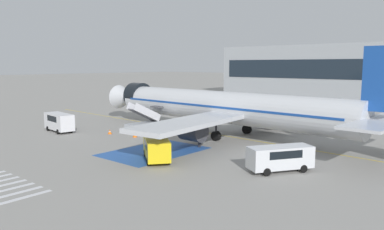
# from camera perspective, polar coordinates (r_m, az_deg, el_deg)

# --- Properties ---
(ground_plane) EXTENTS (600.00, 600.00, 0.00)m
(ground_plane) POSITION_cam_1_polar(r_m,az_deg,el_deg) (47.23, 2.73, -2.80)
(ground_plane) COLOR gray
(apron_leadline_yellow) EXTENTS (77.83, 4.52, 0.01)m
(apron_leadline_yellow) POSITION_cam_1_polar(r_m,az_deg,el_deg) (46.06, 4.50, -3.08)
(apron_leadline_yellow) COLOR gold
(apron_leadline_yellow) RESTS_ON ground_plane
(apron_stand_patch_blue) EXTENTS (6.77, 10.09, 0.01)m
(apron_stand_patch_blue) POSITION_cam_1_polar(r_m,az_deg,el_deg) (37.63, -5.77, -5.54)
(apron_stand_patch_blue) COLOR #2856A8
(apron_stand_patch_blue) RESTS_ON ground_plane
(apron_walkway_bar_3) EXTENTS (0.44, 3.60, 0.01)m
(apron_walkway_bar_3) POSITION_cam_1_polar(r_m,az_deg,el_deg) (30.40, -27.04, -9.57)
(apron_walkway_bar_3) COLOR silver
(apron_walkway_bar_3) RESTS_ON ground_plane
(apron_walkway_bar_4) EXTENTS (0.44, 3.60, 0.01)m
(apron_walkway_bar_4) POSITION_cam_1_polar(r_m,az_deg,el_deg) (29.34, -26.12, -10.12)
(apron_walkway_bar_4) COLOR silver
(apron_walkway_bar_4) RESTS_ON ground_plane
(apron_walkway_bar_5) EXTENTS (0.44, 3.60, 0.01)m
(apron_walkway_bar_5) POSITION_cam_1_polar(r_m,az_deg,el_deg) (28.28, -25.13, -10.72)
(apron_walkway_bar_5) COLOR silver
(apron_walkway_bar_5) RESTS_ON ground_plane
(apron_walkway_bar_6) EXTENTS (0.44, 3.60, 0.01)m
(apron_walkway_bar_6) POSITION_cam_1_polar(r_m,az_deg,el_deg) (27.24, -24.06, -11.35)
(apron_walkway_bar_6) COLOR silver
(apron_walkway_bar_6) RESTS_ON ground_plane
(airliner) EXTENTS (43.99, 32.96, 10.22)m
(airliner) POSITION_cam_1_polar(r_m,az_deg,el_deg) (45.16, 5.16, 1.14)
(airliner) COLOR silver
(airliner) RESTS_ON ground_plane
(boarding_stairs_forward) EXTENTS (2.46, 5.33, 3.88)m
(boarding_stairs_forward) POSITION_cam_1_polar(r_m,az_deg,el_deg) (49.31, -7.25, -1.26)
(boarding_stairs_forward) COLOR #ADB2BA
(boarding_stairs_forward) RESTS_ON ground_plane
(fuel_tanker) EXTENTS (3.46, 9.73, 3.31)m
(fuel_tanker) POSITION_cam_1_polar(r_m,az_deg,el_deg) (62.66, 20.94, 0.82)
(fuel_tanker) COLOR #38383D
(fuel_tanker) RESTS_ON ground_plane
(service_van_0) EXTENTS (4.39, 5.42, 2.06)m
(service_van_0) POSITION_cam_1_polar(r_m,az_deg,el_deg) (31.13, 13.29, -6.17)
(service_van_0) COLOR silver
(service_van_0) RESTS_ON ground_plane
(service_van_1) EXTENTS (5.38, 2.50, 2.36)m
(service_van_1) POSITION_cam_1_polar(r_m,az_deg,el_deg) (51.05, -19.59, -0.86)
(service_van_1) COLOR silver
(service_van_1) RESTS_ON ground_plane
(service_van_2) EXTENTS (5.27, 4.72, 2.04)m
(service_van_2) POSITION_cam_1_polar(r_m,az_deg,el_deg) (33.99, -5.45, -4.85)
(service_van_2) COLOR yellow
(service_van_2) RESTS_ON ground_plane
(ground_crew_0) EXTENTS (0.42, 0.49, 1.81)m
(ground_crew_0) POSITION_cam_1_polar(r_m,az_deg,el_deg) (39.08, 1.18, -3.44)
(ground_crew_0) COLOR #2D2D33
(ground_crew_0) RESTS_ON ground_plane
(ground_crew_1) EXTENTS (0.28, 0.45, 1.81)m
(ground_crew_1) POSITION_cam_1_polar(r_m,az_deg,el_deg) (45.48, -3.47, -1.88)
(ground_crew_1) COLOR #2D2D33
(ground_crew_1) RESTS_ON ground_plane
(traffic_cone_0) EXTENTS (0.51, 0.51, 0.56)m
(traffic_cone_0) POSITION_cam_1_polar(r_m,az_deg,el_deg) (47.83, -12.42, -2.50)
(traffic_cone_0) COLOR orange
(traffic_cone_0) RESTS_ON ground_plane
(traffic_cone_1) EXTENTS (0.54, 0.54, 0.60)m
(traffic_cone_1) POSITION_cam_1_polar(r_m,az_deg,el_deg) (45.15, -8.70, -2.98)
(traffic_cone_1) COLOR orange
(traffic_cone_1) RESTS_ON ground_plane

